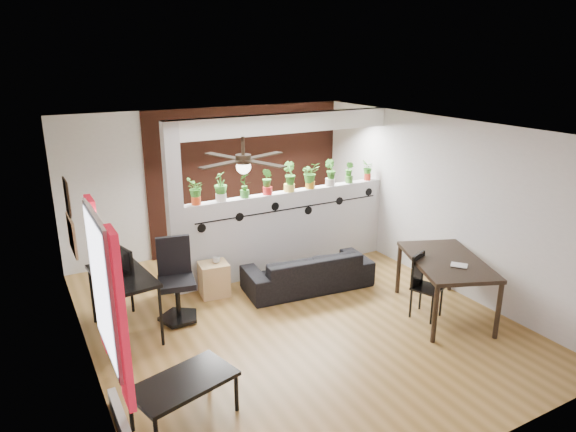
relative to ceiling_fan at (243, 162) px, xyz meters
The scene contains 30 objects.
room_shell 1.33m from the ceiling_fan, 20.56° to the left, with size 6.30×7.10×2.90m.
partition_wall 2.91m from the ceiling_fan, 48.37° to the left, with size 3.60×0.18×1.35m, color #BCBCC1.
ceiling_header 2.41m from the ceiling_fan, 48.37° to the left, with size 3.60×0.18×0.30m, color white.
pier_column 2.09m from the ceiling_fan, 99.77° to the left, with size 0.22×0.20×2.60m, color #BCBCC1.
brick_panel 3.78m from the ceiling_fan, 63.93° to the left, with size 3.90×0.05×2.60m, color #98422C.
vine_decal 2.64m from the ceiling_fan, 46.80° to the left, with size 3.31×0.01×0.30m.
window_assembly 2.13m from the ceiling_fan, 152.87° to the right, with size 0.09×1.30×1.55m.
baseboard_heater 2.96m from the ceiling_fan, 152.65° to the right, with size 0.08×1.00×0.18m, color beige.
corkboard 2.38m from the ceiling_fan, 144.85° to the left, with size 0.03×0.60×0.45m, color #9A714A.
framed_art 2.19m from the ceiling_fan, 145.97° to the left, with size 0.03×0.34×0.44m.
ceiling_fan is the anchor object (origin of this frame).
potted_plant_0 1.95m from the ceiling_fan, 89.36° to the left, with size 0.24×0.26×0.40m.
potted_plant_1 1.98m from the ceiling_fan, 77.02° to the left, with size 0.28×0.30×0.45m.
potted_plant_2 2.11m from the ceiling_fan, 65.77° to the left, with size 0.24×0.22×0.40m.
potted_plant_3 2.29m from the ceiling_fan, 56.20° to the left, with size 0.19×0.23×0.42m.
potted_plant_4 2.51m from the ceiling_fan, 48.37° to the left, with size 0.27×0.30×0.48m.
potted_plant_5 2.79m from the ceiling_fan, 42.06° to the left, with size 0.25×0.21×0.44m.
potted_plant_6 3.08m from the ceiling_fan, 36.98° to the left, with size 0.26×0.29×0.44m.
potted_plant_7 3.40m from the ceiling_fan, 32.88° to the left, with size 0.19×0.22×0.38m.
potted_plant_8 3.74m from the ceiling_fan, 29.51° to the left, with size 0.21×0.22×0.36m.
sofa 2.71m from the ceiling_fan, 33.89° to the left, with size 1.87×0.74×0.55m, color black.
cube_shelf 2.53m from the ceiling_fan, 85.44° to the left, with size 0.42×0.37×0.51m, color tan.
cup 2.29m from the ceiling_fan, 83.49° to the left, with size 0.12×0.12×0.09m, color gray.
computer_desk 2.23m from the ceiling_fan, 143.37° to the left, with size 0.74×1.22×0.84m.
monitor 2.19m from the ceiling_fan, 139.29° to the left, with size 0.05×0.31×0.17m, color black.
office_chair 2.17m from the ceiling_fan, 119.55° to the left, with size 0.58×0.58×1.12m.
dining_table 3.19m from the ceiling_fan, 13.33° to the right, with size 1.41×1.73×0.82m.
book 3.14m from the ceiling_fan, 19.88° to the right, with size 0.15×0.21×0.02m, color gray.
folding_chair 3.03m from the ceiling_fan, 12.19° to the right, with size 0.47×0.47×0.90m.
coffee_table 2.45m from the ceiling_fan, 138.22° to the right, with size 1.10×0.79×0.46m.
Camera 1 is at (-3.13, -5.54, 3.49)m, focal length 32.00 mm.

